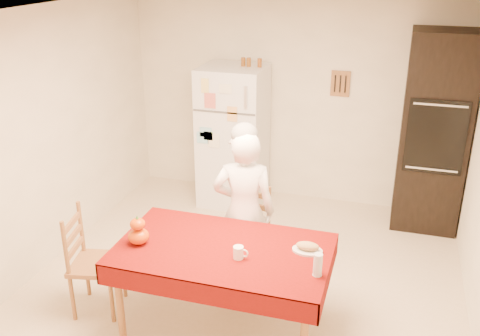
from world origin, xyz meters
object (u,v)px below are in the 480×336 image
at_px(refrigerator, 233,136).
at_px(wine_glass, 318,265).
at_px(chair_left, 88,258).
at_px(dining_table, 223,256).
at_px(oven_cabinet, 434,133).
at_px(pumpkin_lower, 139,236).
at_px(chair_far, 246,230).
at_px(seated_woman, 244,212).
at_px(bread_plate, 307,250).
at_px(coffee_mug, 238,252).

distance_m(refrigerator, wine_glass, 2.91).
bearing_deg(chair_left, dining_table, -98.03).
xyz_separation_m(oven_cabinet, wine_glass, (-0.84, -2.58, -0.25)).
distance_m(chair_left, pumpkin_lower, 0.61).
distance_m(refrigerator, chair_far, 1.75).
distance_m(seated_woman, bread_plate, 0.82).
xyz_separation_m(chair_far, coffee_mug, (0.19, -0.89, 0.30)).
xyz_separation_m(pumpkin_lower, wine_glass, (1.45, -0.04, 0.02)).
xyz_separation_m(dining_table, chair_left, (-1.19, -0.09, -0.18)).
relative_size(coffee_mug, pumpkin_lower, 0.58).
bearing_deg(dining_table, wine_glass, -11.82).
relative_size(chair_far, seated_woman, 0.61).
bearing_deg(chair_far, seated_woman, -68.56).
xyz_separation_m(coffee_mug, wine_glass, (0.62, -0.05, 0.04)).
bearing_deg(chair_left, seated_woman, -71.08).
xyz_separation_m(refrigerator, chair_left, (-0.53, -2.46, -0.34)).
bearing_deg(pumpkin_lower, oven_cabinet, 48.01).
bearing_deg(bread_plate, chair_far, 136.96).
distance_m(seated_woman, coffee_mug, 0.75).
relative_size(refrigerator, coffee_mug, 17.00).
relative_size(refrigerator, wine_glass, 9.66).
xyz_separation_m(chair_far, pumpkin_lower, (-0.64, -0.90, 0.32)).
relative_size(seated_woman, bread_plate, 6.46).
relative_size(refrigerator, seated_woman, 1.10).
bearing_deg(pumpkin_lower, chair_far, 54.76).
distance_m(refrigerator, bread_plate, 2.59).
relative_size(dining_table, chair_left, 1.79).
relative_size(chair_left, bread_plate, 3.96).
distance_m(refrigerator, chair_left, 2.54).
bearing_deg(wine_glass, chair_far, 130.71).
distance_m(dining_table, bread_plate, 0.67).
distance_m(oven_cabinet, dining_table, 2.94).
height_order(seated_woman, pumpkin_lower, seated_woman).
distance_m(chair_left, coffee_mug, 1.39).
bearing_deg(oven_cabinet, chair_far, -135.19).
xyz_separation_m(seated_woman, bread_plate, (0.66, -0.49, -0.00)).
distance_m(chair_far, bread_plate, 0.97).
distance_m(chair_left, wine_glass, 2.00).
bearing_deg(chair_far, pumpkin_lower, -112.45).
relative_size(chair_far, chair_left, 1.00).
bearing_deg(refrigerator, seated_woman, -69.60).
xyz_separation_m(seated_woman, wine_glass, (0.79, -0.79, 0.08)).
height_order(dining_table, pumpkin_lower, pumpkin_lower).
relative_size(chair_far, coffee_mug, 9.50).
relative_size(dining_table, bread_plate, 7.08).
distance_m(oven_cabinet, chair_left, 3.81).
bearing_deg(dining_table, coffee_mug, -33.95).
distance_m(chair_far, seated_woman, 0.31).
distance_m(dining_table, chair_far, 0.80).
bearing_deg(pumpkin_lower, coffee_mug, 1.14).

